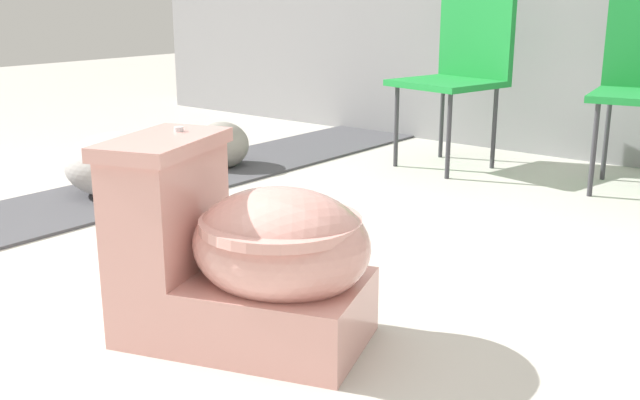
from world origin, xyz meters
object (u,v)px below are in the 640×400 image
object	(u,v)px
folding_chair_left	(461,63)
toilet	(245,257)
boulder_far	(222,145)
boulder_near	(119,164)

from	to	relation	value
folding_chair_left	toilet	bearing A→B (deg)	26.35
toilet	boulder_far	size ratio (longest dim) A/B	2.40
folding_chair_left	boulder_far	size ratio (longest dim) A/B	2.80
boulder_far	boulder_near	bearing A→B (deg)	-87.11
toilet	folding_chair_left	world-z (taller)	folding_chair_left
folding_chair_left	boulder_near	world-z (taller)	folding_chair_left
boulder_near	boulder_far	world-z (taller)	boulder_near
boulder_near	folding_chair_left	bearing A→B (deg)	59.90
toilet	folding_chair_left	distance (m)	2.20
toilet	boulder_far	world-z (taller)	toilet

